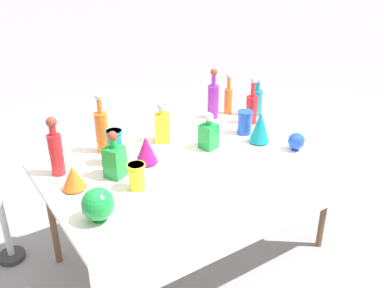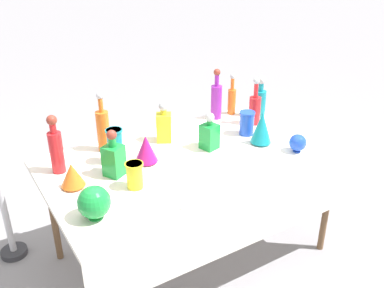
{
  "view_description": "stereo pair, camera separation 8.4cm",
  "coord_description": "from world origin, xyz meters",
  "px_view_note": "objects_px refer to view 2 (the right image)",
  "views": [
    {
      "loc": [
        -1.32,
        -1.97,
        2.04
      ],
      "look_at": [
        0.0,
        0.0,
        0.86
      ],
      "focal_mm": 40.0,
      "sensor_mm": 36.0,
      "label": 1
    },
    {
      "loc": [
        -1.25,
        -2.02,
        2.04
      ],
      "look_at": [
        0.0,
        0.0,
        0.86
      ],
      "focal_mm": 40.0,
      "sensor_mm": 36.0,
      "label": 2
    }
  ],
  "objects_px": {
    "tall_bottle_3": "(216,99)",
    "tall_bottle_1": "(56,148)",
    "fluted_vase_0": "(262,128)",
    "fluted_vase_2": "(72,175)",
    "square_decanter_0": "(209,134)",
    "slender_vase_1": "(247,122)",
    "cardboard_box_behind_right": "(99,169)",
    "tall_bottle_4": "(232,99)",
    "tall_bottle_5": "(260,99)",
    "slender_vase_2": "(115,145)",
    "round_bowl_0": "(94,202)",
    "tall_bottle_2": "(103,129)",
    "square_decanter_2": "(114,158)",
    "tall_bottle_0": "(255,107)",
    "slender_vase_0": "(135,174)",
    "square_decanter_1": "(164,125)",
    "fluted_vase_1": "(146,149)",
    "cardboard_box_behind_left": "(139,155)",
    "round_bowl_1": "(298,143)"
  },
  "relations": [
    {
      "from": "tall_bottle_1",
      "to": "tall_bottle_2",
      "type": "relative_size",
      "value": 0.91
    },
    {
      "from": "tall_bottle_2",
      "to": "cardboard_box_behind_left",
      "type": "xyz_separation_m",
      "value": [
        0.63,
        0.91,
        -0.78
      ]
    },
    {
      "from": "round_bowl_0",
      "to": "cardboard_box_behind_right",
      "type": "distance_m",
      "value": 1.77
    },
    {
      "from": "tall_bottle_0",
      "to": "square_decanter_2",
      "type": "bearing_deg",
      "value": -172.41
    },
    {
      "from": "tall_bottle_3",
      "to": "fluted_vase_0",
      "type": "relative_size",
      "value": 1.72
    },
    {
      "from": "slender_vase_2",
      "to": "fluted_vase_1",
      "type": "height_order",
      "value": "slender_vase_2"
    },
    {
      "from": "tall_bottle_4",
      "to": "tall_bottle_5",
      "type": "height_order",
      "value": "tall_bottle_4"
    },
    {
      "from": "tall_bottle_3",
      "to": "square_decanter_2",
      "type": "bearing_deg",
      "value": -158.32
    },
    {
      "from": "round_bowl_0",
      "to": "tall_bottle_5",
      "type": "bearing_deg",
      "value": 21.11
    },
    {
      "from": "fluted_vase_1",
      "to": "cardboard_box_behind_left",
      "type": "bearing_deg",
      "value": 68.31
    },
    {
      "from": "tall_bottle_0",
      "to": "square_decanter_2",
      "type": "relative_size",
      "value": 1.24
    },
    {
      "from": "tall_bottle_2",
      "to": "square_decanter_0",
      "type": "distance_m",
      "value": 0.68
    },
    {
      "from": "tall_bottle_2",
      "to": "fluted_vase_1",
      "type": "height_order",
      "value": "tall_bottle_2"
    },
    {
      "from": "tall_bottle_3",
      "to": "square_decanter_0",
      "type": "bearing_deg",
      "value": -129.59
    },
    {
      "from": "tall_bottle_1",
      "to": "fluted_vase_2",
      "type": "height_order",
      "value": "tall_bottle_1"
    },
    {
      "from": "tall_bottle_0",
      "to": "fluted_vase_2",
      "type": "distance_m",
      "value": 1.43
    },
    {
      "from": "square_decanter_2",
      "to": "fluted_vase_0",
      "type": "relative_size",
      "value": 1.28
    },
    {
      "from": "slender_vase_1",
      "to": "tall_bottle_5",
      "type": "bearing_deg",
      "value": 36.06
    },
    {
      "from": "tall_bottle_3",
      "to": "square_decanter_0",
      "type": "relative_size",
      "value": 1.54
    },
    {
      "from": "slender_vase_0",
      "to": "fluted_vase_2",
      "type": "relative_size",
      "value": 1.04
    },
    {
      "from": "square_decanter_0",
      "to": "cardboard_box_behind_right",
      "type": "height_order",
      "value": "square_decanter_0"
    },
    {
      "from": "round_bowl_1",
      "to": "tall_bottle_2",
      "type": "bearing_deg",
      "value": 147.0
    },
    {
      "from": "slender_vase_2",
      "to": "round_bowl_0",
      "type": "bearing_deg",
      "value": -123.11
    },
    {
      "from": "fluted_vase_1",
      "to": "square_decanter_1",
      "type": "bearing_deg",
      "value": 41.4
    },
    {
      "from": "slender_vase_1",
      "to": "cardboard_box_behind_left",
      "type": "distance_m",
      "value": 1.43
    },
    {
      "from": "square_decanter_2",
      "to": "slender_vase_1",
      "type": "relative_size",
      "value": 1.7
    },
    {
      "from": "slender_vase_0",
      "to": "fluted_vase_2",
      "type": "height_order",
      "value": "slender_vase_0"
    },
    {
      "from": "square_decanter_0",
      "to": "slender_vase_1",
      "type": "distance_m",
      "value": 0.35
    },
    {
      "from": "fluted_vase_0",
      "to": "fluted_vase_2",
      "type": "xyz_separation_m",
      "value": [
        -1.25,
        0.13,
        -0.04
      ]
    },
    {
      "from": "tall_bottle_2",
      "to": "fluted_vase_0",
      "type": "xyz_separation_m",
      "value": [
        0.93,
        -0.46,
        -0.03
      ]
    },
    {
      "from": "tall_bottle_2",
      "to": "tall_bottle_3",
      "type": "height_order",
      "value": "tall_bottle_2"
    },
    {
      "from": "square_decanter_0",
      "to": "tall_bottle_3",
      "type": "bearing_deg",
      "value": 50.41
    },
    {
      "from": "tall_bottle_5",
      "to": "round_bowl_1",
      "type": "bearing_deg",
      "value": -107.03
    },
    {
      "from": "cardboard_box_behind_right",
      "to": "tall_bottle_3",
      "type": "bearing_deg",
      "value": -48.3
    },
    {
      "from": "slender_vase_1",
      "to": "fluted_vase_2",
      "type": "distance_m",
      "value": 1.26
    },
    {
      "from": "square_decanter_0",
      "to": "round_bowl_1",
      "type": "xyz_separation_m",
      "value": [
        0.46,
        -0.34,
        -0.04
      ]
    },
    {
      "from": "tall_bottle_3",
      "to": "slender_vase_0",
      "type": "bearing_deg",
      "value": -148.44
    },
    {
      "from": "tall_bottle_3",
      "to": "tall_bottle_1",
      "type": "bearing_deg",
      "value": -171.68
    },
    {
      "from": "tall_bottle_0",
      "to": "tall_bottle_2",
      "type": "height_order",
      "value": "tall_bottle_2"
    },
    {
      "from": "fluted_vase_2",
      "to": "round_bowl_0",
      "type": "xyz_separation_m",
      "value": [
        0.0,
        -0.34,
        0.01
      ]
    },
    {
      "from": "tall_bottle_4",
      "to": "square_decanter_1",
      "type": "relative_size",
      "value": 1.15
    },
    {
      "from": "fluted_vase_2",
      "to": "cardboard_box_behind_right",
      "type": "height_order",
      "value": "fluted_vase_2"
    },
    {
      "from": "tall_bottle_1",
      "to": "tall_bottle_3",
      "type": "bearing_deg",
      "value": 8.32
    },
    {
      "from": "slender_vase_1",
      "to": "cardboard_box_behind_right",
      "type": "height_order",
      "value": "slender_vase_1"
    },
    {
      "from": "tall_bottle_5",
      "to": "square_decanter_1",
      "type": "distance_m",
      "value": 0.84
    },
    {
      "from": "slender_vase_0",
      "to": "slender_vase_1",
      "type": "height_order",
      "value": "slender_vase_1"
    },
    {
      "from": "cardboard_box_behind_right",
      "to": "square_decanter_1",
      "type": "bearing_deg",
      "value": -79.28
    },
    {
      "from": "tall_bottle_0",
      "to": "tall_bottle_4",
      "type": "relative_size",
      "value": 1.1
    },
    {
      "from": "fluted_vase_2",
      "to": "cardboard_box_behind_left",
      "type": "bearing_deg",
      "value": 52.57
    },
    {
      "from": "tall_bottle_1",
      "to": "fluted_vase_0",
      "type": "relative_size",
      "value": 1.61
    }
  ]
}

